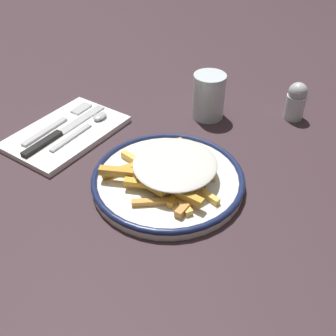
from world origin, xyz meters
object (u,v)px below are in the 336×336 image
(fork, at_px, (59,122))
(spoon, at_px, (89,124))
(plate, at_px, (168,180))
(fries_heap, at_px, (171,171))
(salt_shaker, at_px, (296,101))
(water_glass, at_px, (209,96))
(napkin, at_px, (66,133))
(knife, at_px, (59,134))

(fork, relative_size, spoon, 1.16)
(plate, distance_m, fries_heap, 0.03)
(salt_shaker, bearing_deg, water_glass, -151.57)
(plate, relative_size, fries_heap, 1.27)
(water_glass, relative_size, salt_shaker, 1.18)
(water_glass, bearing_deg, salt_shaker, 28.43)
(spoon, distance_m, water_glass, 0.25)
(napkin, bearing_deg, fork, 156.18)
(plate, bearing_deg, knife, 178.30)
(knife, relative_size, spoon, 1.38)
(fork, xyz_separation_m, spoon, (0.06, 0.02, 0.00))
(napkin, distance_m, salt_shaker, 0.46)
(fork, bearing_deg, napkin, -23.82)
(napkin, bearing_deg, knife, -92.56)
(plate, xyz_separation_m, fork, (-0.27, 0.04, 0.00))
(fork, bearing_deg, knife, -49.25)
(napkin, relative_size, fork, 1.26)
(water_glass, distance_m, salt_shaker, 0.18)
(napkin, distance_m, water_glass, 0.29)
(fries_heap, xyz_separation_m, water_glass, (-0.05, 0.23, 0.01))
(napkin, bearing_deg, plate, -6.11)
(plate, xyz_separation_m, knife, (-0.25, 0.01, 0.00))
(napkin, height_order, knife, knife)
(knife, bearing_deg, salt_shaker, 40.42)
(plate, xyz_separation_m, water_glass, (-0.04, 0.23, 0.04))
(water_glass, bearing_deg, napkin, -135.07)
(fork, distance_m, spoon, 0.06)
(plate, distance_m, napkin, 0.25)
(spoon, relative_size, salt_shaker, 1.94)
(fries_heap, distance_m, fork, 0.28)
(fork, height_order, knife, knife)
(salt_shaker, bearing_deg, napkin, -141.30)
(water_glass, bearing_deg, spoon, -136.03)
(fork, bearing_deg, fries_heap, -8.46)
(plate, xyz_separation_m, napkin, (-0.24, 0.03, -0.01))
(napkin, xyz_separation_m, fork, (-0.03, 0.01, 0.01))
(plate, distance_m, knife, 0.25)
(water_glass, height_order, salt_shaker, water_glass)
(fork, relative_size, water_glass, 1.91)
(knife, relative_size, salt_shaker, 2.68)
(knife, distance_m, spoon, 0.06)
(fork, bearing_deg, spoon, 21.74)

